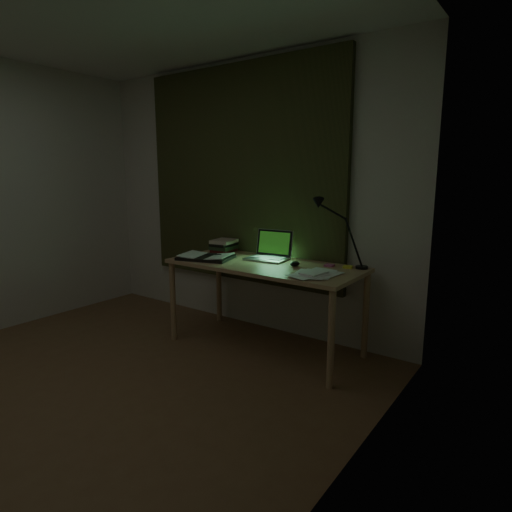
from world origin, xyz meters
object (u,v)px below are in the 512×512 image
(open_textbook, at_px, (206,257))
(book_stack, at_px, (223,245))
(laptop, at_px, (267,246))
(loose_papers, at_px, (309,273))
(desk_lamp, at_px, (363,235))
(desk, at_px, (264,306))

(open_textbook, relative_size, book_stack, 1.94)
(laptop, xyz_separation_m, loose_papers, (0.55, -0.25, -0.11))
(loose_papers, xyz_separation_m, desk_lamp, (0.25, 0.40, 0.25))
(desk_lamp, bearing_deg, laptop, -168.71)
(book_stack, bearing_deg, desk_lamp, 2.67)
(desk_lamp, bearing_deg, desk, -158.02)
(laptop, xyz_separation_m, open_textbook, (-0.46, -0.27, -0.11))
(desk, height_order, book_stack, book_stack)
(open_textbook, height_order, book_stack, book_stack)
(loose_papers, relative_size, desk_lamp, 0.62)
(book_stack, bearing_deg, open_textbook, -74.52)
(desk, relative_size, desk_lamp, 3.08)
(desk, distance_m, loose_papers, 0.62)
(laptop, relative_size, book_stack, 1.71)
(open_textbook, relative_size, desk_lamp, 0.84)
(open_textbook, relative_size, loose_papers, 1.37)
(laptop, relative_size, desk_lamp, 0.74)
(open_textbook, xyz_separation_m, desk_lamp, (1.25, 0.42, 0.24))
(loose_papers, bearing_deg, open_textbook, -178.78)
(desk, xyz_separation_m, book_stack, (-0.62, 0.22, 0.43))
(laptop, xyz_separation_m, book_stack, (-0.56, 0.09, -0.06))
(desk, distance_m, book_stack, 0.79)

